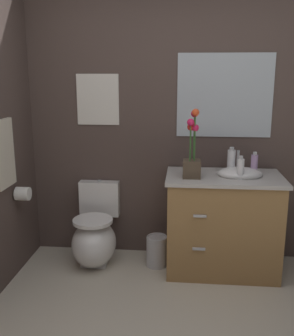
% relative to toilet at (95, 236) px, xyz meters
% --- Properties ---
extents(wall_back, '(4.36, 0.05, 2.50)m').
position_rel_toilet_xyz_m(wall_back, '(0.99, 0.30, 1.01)').
color(wall_back, '#4C3D38').
rests_on(wall_back, ground_plane).
extents(toilet, '(0.38, 0.59, 0.69)m').
position_rel_toilet_xyz_m(toilet, '(0.00, 0.00, 0.00)').
color(toilet, white).
rests_on(toilet, ground_plane).
extents(vanity_cabinet, '(0.94, 0.56, 1.01)m').
position_rel_toilet_xyz_m(vanity_cabinet, '(1.09, -0.03, 0.18)').
color(vanity_cabinet, '#9E7242').
rests_on(vanity_cabinet, ground_plane).
extents(flower_vase, '(0.14, 0.14, 0.55)m').
position_rel_toilet_xyz_m(flower_vase, '(0.82, -0.11, 0.76)').
color(flower_vase, '#4C3D2D').
rests_on(flower_vase, vanity_cabinet).
extents(soap_bottle, '(0.06, 0.06, 0.19)m').
position_rel_toilet_xyz_m(soap_bottle, '(1.20, -0.13, 0.67)').
color(soap_bottle, white).
rests_on(soap_bottle, vanity_cabinet).
extents(lotion_bottle, '(0.06, 0.06, 0.19)m').
position_rel_toilet_xyz_m(lotion_bottle, '(1.33, 0.03, 0.67)').
color(lotion_bottle, '#B28CBF').
rests_on(lotion_bottle, vanity_cabinet).
extents(hand_wash_bottle, '(0.07, 0.07, 0.21)m').
position_rel_toilet_xyz_m(hand_wash_bottle, '(1.15, 0.10, 0.68)').
color(hand_wash_bottle, white).
rests_on(hand_wash_bottle, vanity_cabinet).
extents(trash_bin, '(0.18, 0.18, 0.27)m').
position_rel_toilet_xyz_m(trash_bin, '(0.54, -0.01, -0.11)').
color(trash_bin, '#B7B7BC').
rests_on(trash_bin, ground_plane).
extents(wall_poster, '(0.37, 0.01, 0.44)m').
position_rel_toilet_xyz_m(wall_poster, '(-0.00, 0.27, 1.17)').
color(wall_poster, silver).
extents(wall_mirror, '(0.80, 0.01, 0.70)m').
position_rel_toilet_xyz_m(wall_mirror, '(1.09, 0.27, 1.21)').
color(wall_mirror, '#B2BCC6').
extents(hanging_towel, '(0.03, 0.28, 0.52)m').
position_rel_toilet_xyz_m(hanging_towel, '(-0.60, -0.35, 0.80)').
color(hanging_towel, beige).
extents(toilet_paper_roll, '(0.11, 0.11, 0.11)m').
position_rel_toilet_xyz_m(toilet_paper_roll, '(-0.54, -0.20, 0.44)').
color(toilet_paper_roll, white).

